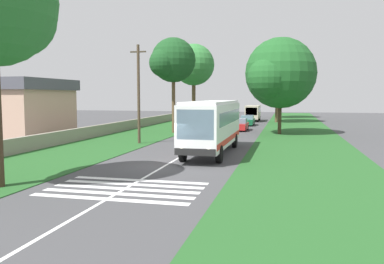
{
  "coord_description": "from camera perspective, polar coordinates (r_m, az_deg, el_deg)",
  "views": [
    {
      "loc": [
        -21.82,
        -6.89,
        4.11
      ],
      "look_at": [
        4.69,
        -0.54,
        1.6
      ],
      "focal_mm": 36.98,
      "sensor_mm": 36.0,
      "label": 1
    }
  ],
  "objects": [
    {
      "name": "roadside_tree_right_0",
      "position": [
        74.88,
        12.35,
        8.07
      ],
      "size": [
        8.85,
        7.2,
        11.72
      ],
      "color": "#3D2D1E",
      "rests_on": "grass_verge_right"
    },
    {
      "name": "coach_bus",
      "position": [
        28.07,
        2.99,
        1.24
      ],
      "size": [
        11.16,
        2.62,
        3.73
      ],
      "color": "white",
      "rests_on": "ground"
    },
    {
      "name": "ground",
      "position": [
        23.25,
        -4.01,
        -4.93
      ],
      "size": [
        160.0,
        160.0,
        0.0
      ],
      "primitive_type": "plane",
      "color": "#424244"
    },
    {
      "name": "centre_line",
      "position": [
        37.68,
        2.85,
        -1.0
      ],
      "size": [
        110.0,
        0.16,
        0.01
      ],
      "primitive_type": "cube",
      "color": "silver",
      "rests_on": "ground"
    },
    {
      "name": "trailing_car_0",
      "position": [
        47.12,
        6.89,
        1.03
      ],
      "size": [
        4.3,
        1.78,
        1.43
      ],
      "color": "#B21E1E",
      "rests_on": "ground"
    },
    {
      "name": "roadside_wall",
      "position": [
        45.86,
        -10.36,
        0.78
      ],
      "size": [
        70.0,
        0.4,
        1.12
      ],
      "primitive_type": "cube",
      "color": "gray",
      "rests_on": "grass_verge_left"
    },
    {
      "name": "roadside_tree_right_1",
      "position": [
        43.25,
        12.46,
        8.02
      ],
      "size": [
        8.93,
        7.44,
        10.17
      ],
      "color": "#3D2D1E",
      "rests_on": "grass_verge_right"
    },
    {
      "name": "roadside_building",
      "position": [
        43.63,
        -24.08,
        3.27
      ],
      "size": [
        9.5,
        9.12,
        5.77
      ],
      "color": "tan",
      "rests_on": "ground"
    },
    {
      "name": "roadside_tree_left_0",
      "position": [
        53.92,
        0.16,
        9.51
      ],
      "size": [
        6.38,
        5.57,
        11.01
      ],
      "color": "brown",
      "rests_on": "grass_verge_left"
    },
    {
      "name": "roadside_tree_right_2",
      "position": [
        62.15,
        12.0,
        8.34
      ],
      "size": [
        8.93,
        7.25,
        11.38
      ],
      "color": "brown",
      "rests_on": "grass_verge_right"
    },
    {
      "name": "grass_verge_left",
      "position": [
        40.0,
        -8.77,
        -0.67
      ],
      "size": [
        120.0,
        8.0,
        0.04
      ],
      "primitive_type": "cube",
      "color": "#235623",
      "rests_on": "ground"
    },
    {
      "name": "trailing_minibus_0",
      "position": [
        64.87,
        8.78,
        2.93
      ],
      "size": [
        6.0,
        2.14,
        2.53
      ],
      "color": "#BFB299",
      "rests_on": "ground"
    },
    {
      "name": "zebra_crossing",
      "position": [
        17.9,
        -9.65,
        -8.07
      ],
      "size": [
        4.05,
        6.8,
        0.01
      ],
      "color": "silver",
      "rests_on": "ground"
    },
    {
      "name": "grass_verge_right",
      "position": [
        37.07,
        15.41,
        -1.27
      ],
      "size": [
        120.0,
        8.0,
        0.04
      ],
      "primitive_type": "cube",
      "color": "#235623",
      "rests_on": "ground"
    },
    {
      "name": "roadside_tree_left_1",
      "position": [
        43.91,
        -2.82,
        10.11
      ],
      "size": [
        5.91,
        4.86,
        10.38
      ],
      "color": "brown",
      "rests_on": "grass_verge_left"
    },
    {
      "name": "utility_pole",
      "position": [
        34.07,
        -7.71,
        5.64
      ],
      "size": [
        0.24,
        1.4,
        8.36
      ],
      "color": "#473828",
      "rests_on": "grass_verge_left"
    },
    {
      "name": "trailing_car_1",
      "position": [
        55.35,
        8.01,
        1.64
      ],
      "size": [
        4.3,
        1.78,
        1.43
      ],
      "color": "#145933",
      "rests_on": "ground"
    }
  ]
}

